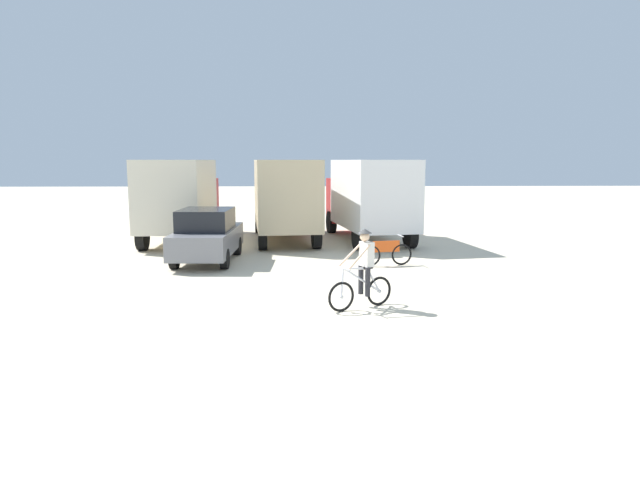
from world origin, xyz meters
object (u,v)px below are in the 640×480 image
Objects in this scene: box_truck_tan_camper at (285,196)px; cyclist_orange_shirt at (363,272)px; sedan_parked at (207,235)px; box_truck_avon_van at (369,196)px; bicycle_spare at (386,253)px; box_truck_cream_rv at (181,196)px.

box_truck_tan_camper is 3.82× the size of cyclist_orange_shirt.
box_truck_tan_camper is 1.63× the size of sedan_parked.
cyclist_orange_shirt is (-1.40, -10.67, -1.03)m from box_truck_avon_van.
sedan_parked is at bearing 126.95° from cyclist_orange_shirt.
box_truck_tan_camper is 4.06× the size of bicycle_spare.
cyclist_orange_shirt is at bearing -79.01° from box_truck_tan_camper.
box_truck_avon_van is 5.78m from bicycle_spare.
box_truck_cream_rv is 0.97× the size of box_truck_avon_van.
bicycle_spare is at bearing -36.09° from box_truck_cream_rv.
box_truck_cream_rv is at bearing 180.00° from box_truck_avon_van.
box_truck_avon_van is 3.86× the size of cyclist_orange_shirt.
sedan_parked is 2.49× the size of bicycle_spare.
box_truck_cream_rv is 3.74× the size of cyclist_orange_shirt.
box_truck_avon_van is (7.76, -0.00, 0.00)m from box_truck_cream_rv.
box_truck_cream_rv is at bearing 111.57° from sedan_parked.
cyclist_orange_shirt is at bearing -59.22° from box_truck_cream_rv.
box_truck_cream_rv is at bearing 120.78° from cyclist_orange_shirt.
box_truck_tan_camper is at bearing 100.99° from cyclist_orange_shirt.
sedan_parked is 7.49m from cyclist_orange_shirt.
sedan_parked is at bearing -117.07° from box_truck_tan_camper.
cyclist_orange_shirt is at bearing -97.49° from box_truck_avon_van.
sedan_parked is at bearing -68.43° from box_truck_cream_rv.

